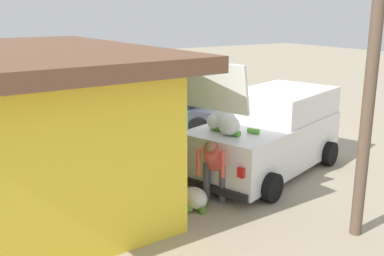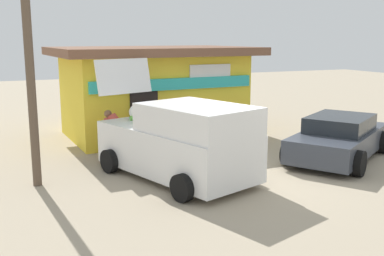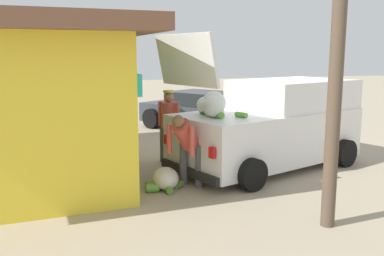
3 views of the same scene
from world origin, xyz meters
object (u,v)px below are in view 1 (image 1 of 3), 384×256
delivery_van (269,132)px  parked_sedan (171,109)px  storefront_bar (28,125)px  unloaded_banana_pile (194,199)px  paint_bucket (116,146)px  vendor_standing (172,135)px  customer_bending (213,164)px

delivery_van → parked_sedan: (4.87, -0.08, -0.34)m
storefront_bar → delivery_van: 5.44m
parked_sedan → unloaded_banana_pile: bearing=154.3°
storefront_bar → unloaded_banana_pile: bearing=-128.2°
delivery_van → storefront_bar: bearing=77.9°
storefront_bar → delivery_van: bearing=-102.1°
unloaded_banana_pile → paint_bucket: bearing=-1.2°
vendor_standing → paint_bucket: vendor_standing is taller
storefront_bar → unloaded_banana_pile: 3.57m
delivery_van → unloaded_banana_pile: 2.95m
customer_bending → paint_bucket: bearing=4.4°
customer_bending → parked_sedan: bearing=-22.1°
vendor_standing → customer_bending: bearing=174.5°
delivery_van → paint_bucket: size_ratio=12.93×
storefront_bar → customer_bending: 3.72m
storefront_bar → delivery_van: (-1.13, -5.28, -0.66)m
storefront_bar → customer_bending: size_ratio=4.90×
delivery_van → vendor_standing: size_ratio=2.86×
storefront_bar → customer_bending: (-2.10, -2.98, -0.75)m
storefront_bar → parked_sedan: 6.61m
customer_bending → paint_bucket: (4.18, 0.32, -0.67)m
storefront_bar → vendor_standing: size_ratio=4.17×
unloaded_banana_pile → customer_bending: bearing=-99.5°
storefront_bar → paint_bucket: bearing=-52.0°
paint_bucket → customer_bending: bearing=-175.6°
vendor_standing → parked_sedan: bearing=-29.3°
delivery_van → paint_bucket: bearing=39.1°
delivery_van → customer_bending: delivery_van is taller
delivery_van → paint_bucket: (3.21, 2.61, -0.76)m
customer_bending → vendor_standing: bearing=-5.5°
customer_bending → unloaded_banana_pile: 0.79m
parked_sedan → paint_bucket: (-1.66, 2.69, -0.42)m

